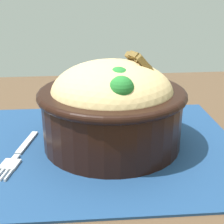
% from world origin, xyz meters
% --- Properties ---
extents(table, '(1.06, 0.82, 0.70)m').
position_xyz_m(table, '(0.00, 0.00, 0.64)').
color(table, '#4C3826').
rests_on(table, ground_plane).
extents(placemat, '(0.40, 0.34, 0.00)m').
position_xyz_m(placemat, '(0.02, 0.02, 0.70)').
color(placemat, navy).
rests_on(placemat, table).
extents(bowl, '(0.23, 0.23, 0.13)m').
position_xyz_m(bowl, '(0.00, 0.01, 0.77)').
color(bowl, black).
rests_on(bowl, placemat).
extents(fork, '(0.04, 0.13, 0.00)m').
position_xyz_m(fork, '(0.14, 0.04, 0.71)').
color(fork, silver).
rests_on(fork, placemat).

